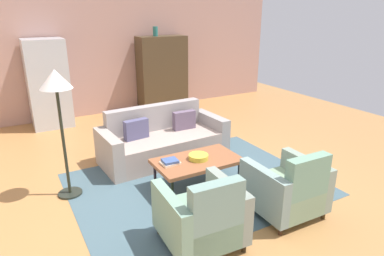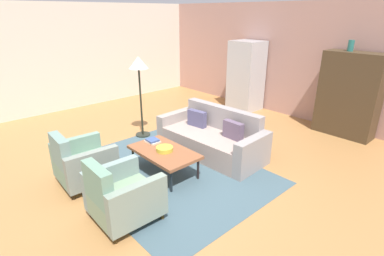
% 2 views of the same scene
% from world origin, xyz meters
% --- Properties ---
extents(ground_plane, '(11.20, 11.20, 0.00)m').
position_xyz_m(ground_plane, '(0.00, 0.00, 0.00)').
color(ground_plane, '#AB7742').
extents(wall_back, '(9.33, 0.12, 2.80)m').
position_xyz_m(wall_back, '(0.00, 4.20, 1.40)').
color(wall_back, tan).
rests_on(wall_back, ground).
extents(area_rug, '(3.40, 2.60, 0.01)m').
position_xyz_m(area_rug, '(0.05, -0.08, 0.00)').
color(area_rug, '#425B65').
rests_on(area_rug, ground).
extents(couch, '(2.14, 1.01, 0.86)m').
position_xyz_m(couch, '(0.04, 1.05, 0.29)').
color(couch, '#A28C82').
rests_on(couch, ground).
extents(coffee_table, '(1.20, 0.70, 0.42)m').
position_xyz_m(coffee_table, '(0.05, -0.13, 0.38)').
color(coffee_table, '#281E26').
rests_on(coffee_table, ground).
extents(armchair_left, '(0.84, 0.84, 0.88)m').
position_xyz_m(armchair_left, '(-0.56, -1.30, 0.34)').
color(armchair_left, '#312511').
rests_on(armchair_left, ground).
extents(armchair_right, '(0.82, 0.82, 0.88)m').
position_xyz_m(armchair_right, '(0.65, -1.30, 0.34)').
color(armchair_right, '#361F1E').
rests_on(armchair_right, ground).
extents(fruit_bowl, '(0.28, 0.28, 0.07)m').
position_xyz_m(fruit_bowl, '(0.07, -0.13, 0.45)').
color(fruit_bowl, gold).
rests_on(fruit_bowl, coffee_table).
extents(book_stack, '(0.26, 0.21, 0.06)m').
position_xyz_m(book_stack, '(-0.35, -0.08, 0.45)').
color(book_stack, beige).
rests_on(book_stack, coffee_table).
extents(cabinet, '(1.20, 0.51, 1.80)m').
position_xyz_m(cabinet, '(1.35, 3.86, 0.90)').
color(cabinet, '#443420').
rests_on(cabinet, ground).
extents(vase_tall, '(0.12, 0.12, 0.22)m').
position_xyz_m(vase_tall, '(1.20, 3.85, 1.91)').
color(vase_tall, '#266B63').
rests_on(vase_tall, cabinet).
extents(refrigerator, '(0.80, 0.73, 1.85)m').
position_xyz_m(refrigerator, '(-1.34, 3.76, 0.93)').
color(refrigerator, '#B7BABF').
rests_on(refrigerator, ground).
extents(floor_lamp, '(0.40, 0.40, 1.72)m').
position_xyz_m(floor_lamp, '(-1.59, 0.52, 1.44)').
color(floor_lamp, black).
rests_on(floor_lamp, ground).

